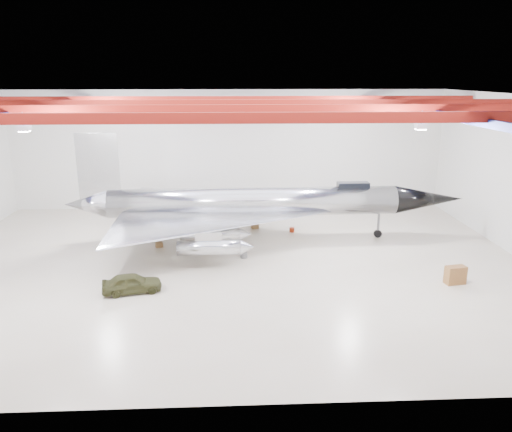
{
  "coord_description": "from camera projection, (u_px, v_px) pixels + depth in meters",
  "views": [
    {
      "loc": [
        0.28,
        -31.46,
        12.23
      ],
      "look_at": [
        1.9,
        2.0,
        2.76
      ],
      "focal_mm": 35.0,
      "sensor_mm": 36.0,
      "label": 1
    }
  ],
  "objects": [
    {
      "name": "jet_aircraft",
      "position": [
        253.0,
        206.0,
        37.71
      ],
      "size": [
        30.24,
        17.5,
        8.26
      ],
      "rotation": [
        0.0,
        0.0,
        0.01
      ],
      "color": "silver",
      "rests_on": "floor"
    },
    {
      "name": "ceiling_structure",
      "position": [
        227.0,
        107.0,
        30.74
      ],
      "size": [
        39.5,
        29.5,
        1.08
      ],
      "color": "maroon",
      "rests_on": "ceiling"
    },
    {
      "name": "spares_box",
      "position": [
        249.0,
        222.0,
        42.5
      ],
      "size": [
        0.45,
        0.45,
        0.34
      ],
      "primitive_type": "cylinder",
      "rotation": [
        0.0,
        0.0,
        0.22
      ],
      "color": "#59595B",
      "rests_on": "floor"
    },
    {
      "name": "floor",
      "position": [
        229.0,
        264.0,
        33.55
      ],
      "size": [
        40.0,
        40.0,
        0.0
      ],
      "primitive_type": "plane",
      "color": "#C4B49C",
      "rests_on": "ground"
    },
    {
      "name": "jeep",
      "position": [
        132.0,
        283.0,
        28.99
      ],
      "size": [
        3.61,
        2.08,
        1.16
      ],
      "primitive_type": "imported",
      "rotation": [
        0.0,
        0.0,
        1.79
      ],
      "color": "#383A1D",
      "rests_on": "floor"
    },
    {
      "name": "crate_ply",
      "position": [
        159.0,
        245.0,
        36.78
      ],
      "size": [
        0.62,
        0.56,
        0.36
      ],
      "primitive_type": "cube",
      "rotation": [
        0.0,
        0.0,
        0.34
      ],
      "color": "olive",
      "rests_on": "floor"
    },
    {
      "name": "oil_barrel",
      "position": [
        213.0,
        236.0,
        38.88
      ],
      "size": [
        0.5,
        0.41,
        0.35
      ],
      "primitive_type": "cube",
      "rotation": [
        0.0,
        0.0,
        -0.02
      ],
      "color": "olive",
      "rests_on": "floor"
    },
    {
      "name": "toolbox_red",
      "position": [
        235.0,
        225.0,
        41.6
      ],
      "size": [
        0.53,
        0.46,
        0.32
      ],
      "primitive_type": "cube",
      "rotation": [
        0.0,
        0.0,
        0.25
      ],
      "color": "#A92D10",
      "rests_on": "floor"
    },
    {
      "name": "tool_chest",
      "position": [
        292.0,
        230.0,
        40.33
      ],
      "size": [
        0.53,
        0.53,
        0.37
      ],
      "primitive_type": "cylinder",
      "rotation": [
        0.0,
        0.0,
        0.39
      ],
      "color": "#A92D10",
      "rests_on": "floor"
    },
    {
      "name": "desk",
      "position": [
        455.0,
        275.0,
        30.22
      ],
      "size": [
        1.31,
        0.83,
        1.12
      ],
      "primitive_type": "cube",
      "rotation": [
        0.0,
        0.0,
        0.19
      ],
      "color": "brown",
      "rests_on": "floor"
    },
    {
      "name": "wall_back",
      "position": [
        229.0,
        150.0,
        46.47
      ],
      "size": [
        40.0,
        0.0,
        40.0
      ],
      "primitive_type": "plane",
      "rotation": [
        1.57,
        0.0,
        0.0
      ],
      "color": "silver",
      "rests_on": "floor"
    },
    {
      "name": "parts_bin",
      "position": [
        255.0,
        226.0,
        41.27
      ],
      "size": [
        0.68,
        0.61,
        0.39
      ],
      "primitive_type": "cube",
      "rotation": [
        0.0,
        0.0,
        0.33
      ],
      "color": "olive",
      "rests_on": "floor"
    },
    {
      "name": "ceiling",
      "position": [
        227.0,
        96.0,
        30.56
      ],
      "size": [
        40.0,
        40.0,
        0.0
      ],
      "primitive_type": "plane",
      "rotation": [
        3.14,
        0.0,
        0.0
      ],
      "color": "#0A0F38",
      "rests_on": "wall_back"
    },
    {
      "name": "crate_small",
      "position": [
        177.0,
        227.0,
        41.13
      ],
      "size": [
        0.43,
        0.35,
        0.29
      ],
      "primitive_type": "cube",
      "rotation": [
        0.0,
        0.0,
        0.05
      ],
      "color": "#59595B",
      "rests_on": "floor"
    },
    {
      "name": "engine_drum",
      "position": [
        244.0,
        255.0,
        34.61
      ],
      "size": [
        0.65,
        0.65,
        0.44
      ],
      "primitive_type": "cylinder",
      "rotation": [
        0.0,
        0.0,
        0.43
      ],
      "color": "#59595B",
      "rests_on": "floor"
    }
  ]
}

